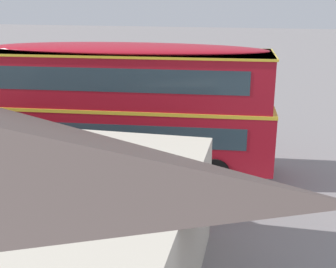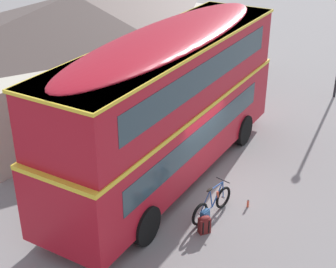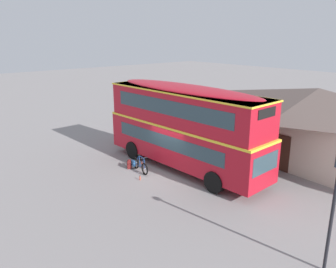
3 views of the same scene
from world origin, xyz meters
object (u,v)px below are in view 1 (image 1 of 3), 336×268
object	(u,v)px
touring_bicycle	(172,144)
water_bottle_red_squeeze	(152,143)
backpack_on_ground	(190,145)
double_decker_bus	(128,103)

from	to	relation	value
touring_bicycle	water_bottle_red_squeeze	size ratio (longest dim) A/B	7.25
backpack_on_ground	double_decker_bus	bearing A→B (deg)	50.37
double_decker_bus	water_bottle_red_squeeze	bearing A→B (deg)	-95.11
double_decker_bus	water_bottle_red_squeeze	world-z (taller)	double_decker_bus
backpack_on_ground	touring_bicycle	bearing A→B (deg)	14.65
double_decker_bus	touring_bicycle	distance (m)	3.43
touring_bicycle	backpack_on_ground	world-z (taller)	touring_bicycle
touring_bicycle	backpack_on_ground	size ratio (longest dim) A/B	3.39
water_bottle_red_squeeze	double_decker_bus	bearing A→B (deg)	84.89
backpack_on_ground	water_bottle_red_squeeze	xyz separation A→B (m)	(1.74, -0.50, -0.15)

